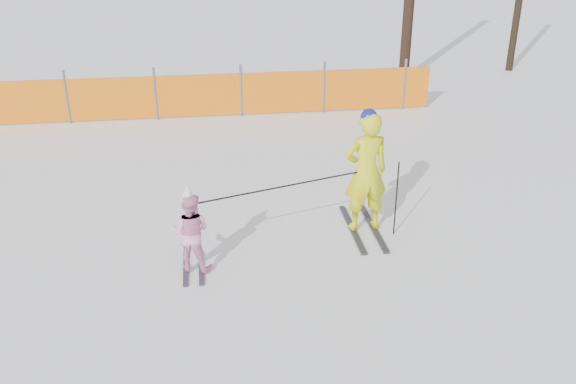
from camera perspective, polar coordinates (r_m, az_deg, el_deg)
The scene contains 5 objects.
ground at distance 9.21m, azimuth 0.42°, elevation -6.96°, with size 120.00×120.00×0.00m, color white.
adult at distance 9.89m, azimuth 6.94°, elevation 1.81°, with size 0.75×1.59×2.01m.
child at distance 9.02m, azimuth -8.64°, elevation -3.48°, with size 0.67×0.90×1.34m.
ski_poles at distance 9.47m, azimuth 2.94°, elevation 0.11°, with size 3.03×0.79×1.22m.
safety_fence at distance 15.52m, azimuth -14.35°, elevation 8.11°, with size 14.64×0.06×1.25m.
Camera 1 is at (-1.12, -7.72, 4.89)m, focal length 40.00 mm.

